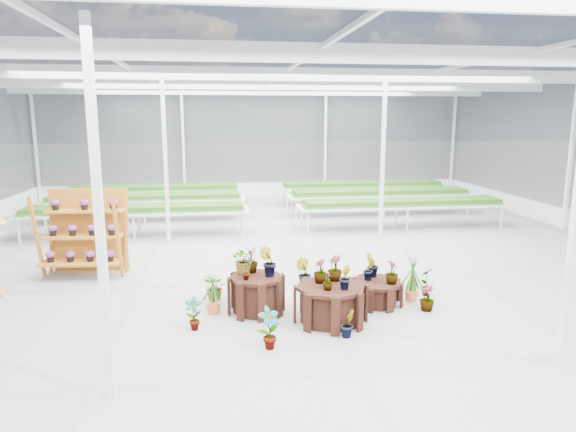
{
  "coord_description": "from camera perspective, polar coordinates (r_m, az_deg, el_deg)",
  "views": [
    {
      "loc": [
        -1.65,
        -10.0,
        3.39
      ],
      "look_at": [
        -0.16,
        0.69,
        1.3
      ],
      "focal_mm": 32.0,
      "sensor_mm": 36.0,
      "label": 1
    }
  ],
  "objects": [
    {
      "name": "shelf_rack",
      "position": [
        11.86,
        -21.78,
        -1.84
      ],
      "size": [
        1.82,
        1.08,
        1.85
      ],
      "primitive_type": null,
      "rotation": [
        0.0,
        0.0,
        -0.09
      ],
      "color": "#9F5B18",
      "rests_on": "ground"
    },
    {
      "name": "plinth_mid",
      "position": [
        8.74,
        4.75,
        -9.68
      ],
      "size": [
        1.31,
        1.31,
        0.63
      ],
      "primitive_type": "cylinder",
      "rotation": [
        0.0,
        0.0,
        -0.09
      ],
      "color": "black",
      "rests_on": "ground"
    },
    {
      "name": "ground_plane",
      "position": [
        10.69,
        1.38,
        -7.54
      ],
      "size": [
        24.0,
        24.0,
        0.0
      ],
      "primitive_type": "plane",
      "color": "gray",
      "rests_on": "ground"
    },
    {
      "name": "nursery_plants",
      "position": [
        9.26,
        1.73,
        -7.14
      ],
      "size": [
        4.71,
        3.11,
        1.18
      ],
      "color": "#254D13",
      "rests_on": "ground"
    },
    {
      "name": "steel_frame",
      "position": [
        10.2,
        1.44,
        4.53
      ],
      "size": [
        18.0,
        24.0,
        4.5
      ],
      "primitive_type": null,
      "color": "silver",
      "rests_on": "ground"
    },
    {
      "name": "plinth_tall",
      "position": [
        9.13,
        -3.54,
        -8.66
      ],
      "size": [
        1.08,
        1.08,
        0.66
      ],
      "primitive_type": "cylinder",
      "rotation": [
        0.0,
        0.0,
        0.12
      ],
      "color": "black",
      "rests_on": "ground"
    },
    {
      "name": "greenhouse_shell",
      "position": [
        10.2,
        1.44,
        4.53
      ],
      "size": [
        18.0,
        24.0,
        4.5
      ],
      "primitive_type": null,
      "color": "white",
      "rests_on": "ground"
    },
    {
      "name": "nursery_benches",
      "position": [
        17.54,
        -2.4,
        1.2
      ],
      "size": [
        16.0,
        7.0,
        0.84
      ],
      "primitive_type": null,
      "color": "silver",
      "rests_on": "ground"
    },
    {
      "name": "plinth_low",
      "position": [
        9.66,
        9.68,
        -8.39
      ],
      "size": [
        1.18,
        1.18,
        0.43
      ],
      "primitive_type": "cylinder",
      "rotation": [
        0.0,
        0.0,
        0.26
      ],
      "color": "black",
      "rests_on": "ground"
    }
  ]
}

